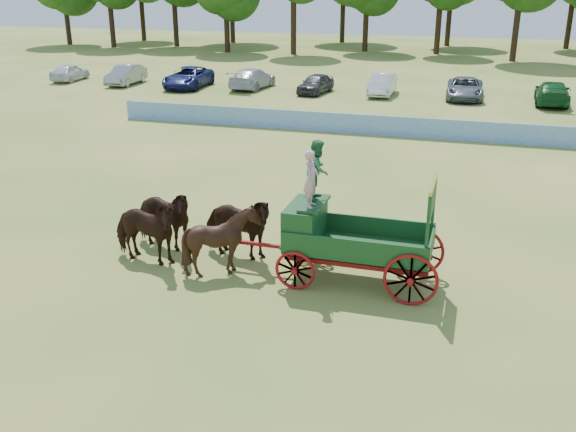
# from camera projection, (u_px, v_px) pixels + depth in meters

# --- Properties ---
(ground) EXTENTS (160.00, 160.00, 0.00)m
(ground) POSITION_uv_depth(u_px,v_px,m) (243.00, 277.00, 17.71)
(ground) COLOR tan
(ground) RESTS_ON ground
(horse_lead_left) EXTENTS (2.42, 1.31, 1.95)m
(horse_lead_left) POSITION_uv_depth(u_px,v_px,m) (144.00, 231.00, 18.26)
(horse_lead_left) COLOR black
(horse_lead_left) RESTS_ON ground
(horse_lead_right) EXTENTS (2.47, 1.50, 1.95)m
(horse_lead_right) POSITION_uv_depth(u_px,v_px,m) (162.00, 218.00, 19.25)
(horse_lead_right) COLOR black
(horse_lead_right) RESTS_ON ground
(horse_wheel_left) EXTENTS (2.04, 1.88, 1.95)m
(horse_wheel_left) POSITION_uv_depth(u_px,v_px,m) (222.00, 241.00, 17.61)
(horse_wheel_left) COLOR black
(horse_wheel_left) RESTS_ON ground
(horse_wheel_right) EXTENTS (2.40, 1.28, 1.95)m
(horse_wheel_right) POSITION_uv_depth(u_px,v_px,m) (237.00, 227.00, 18.60)
(horse_wheel_right) COLOR black
(horse_wheel_right) RESTS_ON ground
(farm_dray) EXTENTS (6.00, 2.00, 3.77)m
(farm_dray) POSITION_uv_depth(u_px,v_px,m) (333.00, 221.00, 17.09)
(farm_dray) COLOR #9C140F
(farm_dray) RESTS_ON ground
(sponsor_banner) EXTENTS (26.00, 0.08, 1.05)m
(sponsor_banner) POSITION_uv_depth(u_px,v_px,m) (345.00, 123.00, 33.94)
(sponsor_banner) COLOR #2062B1
(sponsor_banner) RESTS_ON ground
(parked_cars) EXTENTS (47.58, 6.77, 1.64)m
(parked_cars) POSITION_uv_depth(u_px,v_px,m) (360.00, 84.00, 45.01)
(parked_cars) COLOR silver
(parked_cars) RESTS_ON ground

